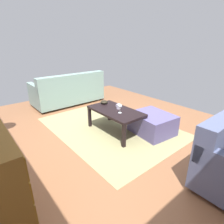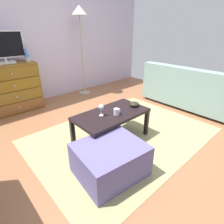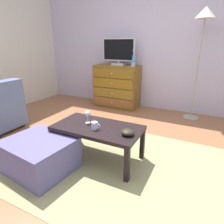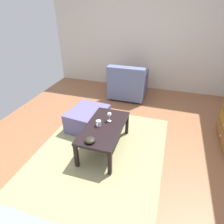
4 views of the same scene
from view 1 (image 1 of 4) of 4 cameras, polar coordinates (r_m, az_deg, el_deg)
ground_plane at (r=3.31m, az=-1.18°, el=-7.31°), size 5.85×4.78×0.05m
area_rug at (r=3.55m, az=-0.68°, el=-4.70°), size 2.60×1.90×0.01m
coffee_table at (r=3.24m, az=1.14°, el=-0.20°), size 1.02×0.55×0.43m
wine_glass at (r=3.05m, az=2.54°, el=1.76°), size 0.07×0.07×0.16m
mug at (r=3.27m, az=2.04°, el=1.77°), size 0.11×0.08×0.08m
bowl_decorative at (r=3.53m, az=-2.49°, el=3.14°), size 0.14×0.14×0.06m
couch_large at (r=4.93m, az=-13.49°, el=6.27°), size 0.85×1.77×0.81m
ottoman at (r=3.35m, az=12.51°, el=-3.54°), size 0.76×0.67×0.36m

